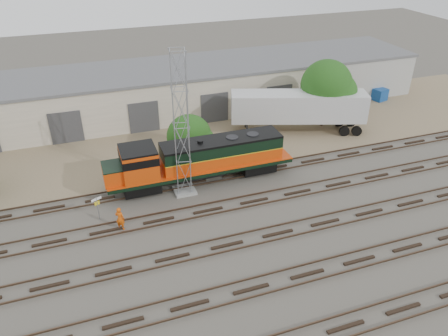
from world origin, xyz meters
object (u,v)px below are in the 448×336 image
object	(u,v)px
signal_tower	(181,128)
locomotive	(197,160)
worker	(120,218)
semi_trailer	(301,108)

from	to	relation	value
signal_tower	locomotive	bearing A→B (deg)	34.86
locomotive	worker	xyz separation A→B (m)	(-7.37, -4.51, -1.31)
locomotive	semi_trailer	world-z (taller)	semi_trailer
signal_tower	worker	world-z (taller)	signal_tower
signal_tower	worker	xyz separation A→B (m)	(-5.84, -3.44, -4.96)
worker	semi_trailer	bearing A→B (deg)	-117.95
worker	semi_trailer	size ratio (longest dim) A/B	0.13
semi_trailer	worker	bearing A→B (deg)	-133.41
locomotive	semi_trailer	xyz separation A→B (m)	(13.45, 6.49, 0.48)
locomotive	signal_tower	distance (m)	4.10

